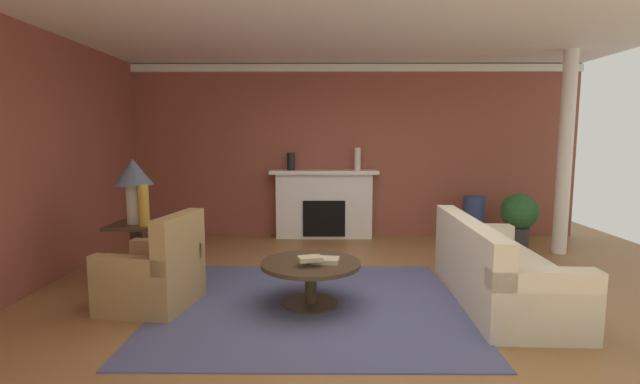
# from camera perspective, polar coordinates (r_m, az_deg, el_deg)

# --- Properties ---
(ground_plane) EXTENTS (9.29, 9.29, 0.00)m
(ground_plane) POSITION_cam_1_polar(r_m,az_deg,el_deg) (4.95, 5.10, -13.08)
(ground_plane) COLOR olive
(wall_fireplace) EXTENTS (7.75, 0.12, 2.91)m
(wall_fireplace) POSITION_cam_1_polar(r_m,az_deg,el_deg) (7.73, 3.33, 5.15)
(wall_fireplace) COLOR brown
(wall_fireplace) RESTS_ON ground_plane
(wall_window) EXTENTS (0.12, 6.64, 2.91)m
(wall_window) POSITION_cam_1_polar(r_m,az_deg,el_deg) (5.90, -32.94, 3.52)
(wall_window) COLOR brown
(wall_window) RESTS_ON ground_plane
(ceiling_panel) EXTENTS (7.75, 6.64, 0.06)m
(ceiling_panel) POSITION_cam_1_polar(r_m,az_deg,el_deg) (5.11, 5.18, 21.04)
(ceiling_panel) COLOR white
(crown_moulding) EXTENTS (7.75, 0.08, 0.12)m
(crown_moulding) POSITION_cam_1_polar(r_m,az_deg,el_deg) (7.73, 3.44, 15.37)
(crown_moulding) COLOR white
(area_rug) EXTENTS (3.03, 2.70, 0.01)m
(area_rug) POSITION_cam_1_polar(r_m,az_deg,el_deg) (4.71, -1.16, -14.02)
(area_rug) COLOR #4C517A
(area_rug) RESTS_ON ground_plane
(fireplace) EXTENTS (1.80, 0.35, 1.15)m
(fireplace) POSITION_cam_1_polar(r_m,az_deg,el_deg) (7.59, 0.51, -1.77)
(fireplace) COLOR white
(fireplace) RESTS_ON ground_plane
(sofa) EXTENTS (0.97, 2.13, 0.85)m
(sofa) POSITION_cam_1_polar(r_m,az_deg,el_deg) (5.07, 21.41, -9.52)
(sofa) COLOR beige
(sofa) RESTS_ON ground_plane
(armchair_near_window) EXTENTS (0.93, 0.93, 0.95)m
(armchair_near_window) POSITION_cam_1_polar(r_m,az_deg,el_deg) (4.87, -20.13, -10.03)
(armchair_near_window) COLOR #9E7A4C
(armchair_near_window) RESTS_ON ground_plane
(coffee_table) EXTENTS (1.00, 1.00, 0.45)m
(coffee_table) POSITION_cam_1_polar(r_m,az_deg,el_deg) (4.61, -1.17, -10.19)
(coffee_table) COLOR #3D2D1E
(coffee_table) RESTS_ON ground_plane
(side_table) EXTENTS (0.56, 0.56, 0.70)m
(side_table) POSITION_cam_1_polar(r_m,az_deg,el_deg) (5.71, -22.14, -6.66)
(side_table) COLOR #3D2D1E
(side_table) RESTS_ON ground_plane
(table_lamp) EXTENTS (0.44, 0.44, 0.75)m
(table_lamp) POSITION_cam_1_polar(r_m,az_deg,el_deg) (5.58, -22.52, 1.60)
(table_lamp) COLOR beige
(table_lamp) RESTS_ON side_table
(vase_mantel_left) EXTENTS (0.13, 0.13, 0.29)m
(vase_mantel_left) POSITION_cam_1_polar(r_m,az_deg,el_deg) (7.48, -3.71, 3.86)
(vase_mantel_left) COLOR black
(vase_mantel_left) RESTS_ON fireplace
(vase_tall_corner) EXTENTS (0.34, 0.34, 0.75)m
(vase_tall_corner) POSITION_cam_1_polar(r_m,az_deg,el_deg) (7.72, 18.82, -3.27)
(vase_tall_corner) COLOR navy
(vase_tall_corner) RESTS_ON ground_plane
(vase_on_side_table) EXTENTS (0.12, 0.12, 0.47)m
(vase_on_side_table) POSITION_cam_1_polar(r_m,az_deg,el_deg) (5.45, -21.41, -1.53)
(vase_on_side_table) COLOR #B7892D
(vase_on_side_table) RESTS_ON side_table
(vase_mantel_right) EXTENTS (0.11, 0.11, 0.38)m
(vase_mantel_right) POSITION_cam_1_polar(r_m,az_deg,el_deg) (7.48, 4.75, 4.17)
(vase_mantel_right) COLOR beige
(vase_mantel_right) RESTS_ON fireplace
(book_red_cover) EXTENTS (0.28, 0.23, 0.05)m
(book_red_cover) POSITION_cam_1_polar(r_m,az_deg,el_deg) (4.54, 0.74, -8.63)
(book_red_cover) COLOR tan
(book_red_cover) RESTS_ON coffee_table
(book_art_folio) EXTENTS (0.26, 0.20, 0.04)m
(book_art_folio) POSITION_cam_1_polar(r_m,az_deg,el_deg) (4.42, -1.27, -8.42)
(book_art_folio) COLOR tan
(book_art_folio) RESTS_ON coffee_table
(potted_plant) EXTENTS (0.56, 0.56, 0.83)m
(potted_plant) POSITION_cam_1_polar(r_m,az_deg,el_deg) (7.63, 23.86, -2.71)
(potted_plant) COLOR #333333
(potted_plant) RESTS_ON ground_plane
(column_white) EXTENTS (0.20, 0.20, 2.91)m
(column_white) POSITION_cam_1_polar(r_m,az_deg,el_deg) (7.39, 28.55, 4.25)
(column_white) COLOR white
(column_white) RESTS_ON ground_plane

